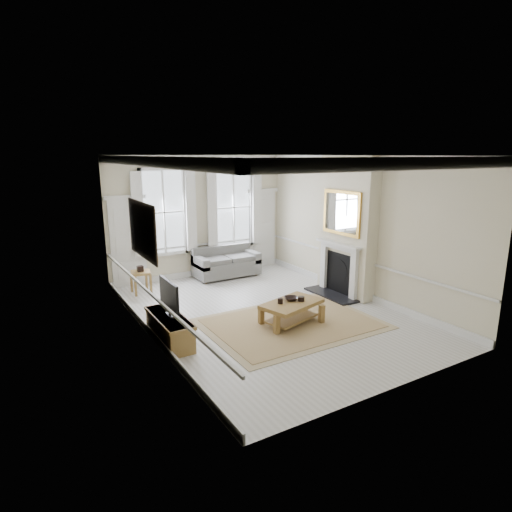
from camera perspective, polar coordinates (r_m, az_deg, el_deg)
floor at (r=9.52m, az=1.46°, el=-7.63°), size 7.20×7.20×0.00m
ceiling at (r=8.88m, az=1.59°, el=13.30°), size 7.20×7.20×0.00m
back_wall at (r=12.20m, az=-7.54°, el=5.23°), size 5.20×0.00×5.20m
left_wall at (r=8.00m, az=-14.45°, el=0.57°), size 0.00×7.20×7.20m
right_wall at (r=10.64m, az=13.49°, el=3.76°), size 0.00×7.20×7.20m
window_left at (r=11.76m, az=-12.20°, el=5.72°), size 1.26×0.20×2.20m
window_right at (r=12.58m, az=-3.05°, el=6.49°), size 1.26×0.20×2.20m
door_left at (r=11.62m, az=-16.70°, el=1.60°), size 0.90×0.08×2.30m
door_right at (r=13.18m, az=0.83°, el=3.54°), size 0.90×0.08×2.30m
painting at (r=8.23m, az=-14.93°, el=3.38°), size 0.05×1.66×1.06m
chimney_breast at (r=10.66m, az=12.07°, el=3.86°), size 0.35×1.70×3.38m
hearth at (r=10.79m, az=9.96°, el=-5.11°), size 0.55×1.50×0.05m
fireplace at (r=10.72m, az=10.93°, el=-1.34°), size 0.21×1.45×1.33m
mirror at (r=10.47m, az=11.29°, el=5.66°), size 0.06×1.26×1.06m
sofa at (r=12.25m, az=-4.08°, el=-1.06°), size 1.82×0.88×0.85m
side_table at (r=11.09m, az=-15.13°, el=-2.54°), size 0.55×0.55×0.57m
rug at (r=8.98m, az=4.74°, el=-8.93°), size 3.50×2.60×0.02m
coffee_table at (r=8.84m, az=4.78°, el=-6.63°), size 1.43×1.06×0.48m
ceramic_pot_a at (r=8.70m, az=3.26°, el=-6.00°), size 0.11×0.11×0.11m
ceramic_pot_b at (r=8.87m, az=6.05°, el=-5.70°), size 0.13×0.13×0.10m
bowl at (r=8.90m, az=4.69°, el=-5.68°), size 0.38×0.38×0.07m
tv_stand at (r=8.21m, az=-11.44°, el=-9.53°), size 0.46×1.43×0.51m
tv at (r=7.99m, az=-11.51°, el=-5.20°), size 0.08×0.90×0.68m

